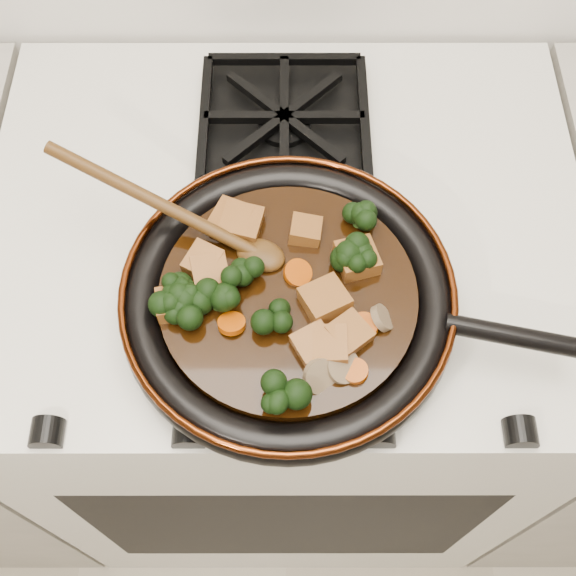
{
  "coord_description": "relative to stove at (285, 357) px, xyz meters",
  "views": [
    {
      "loc": [
        0.0,
        1.18,
        1.65
      ],
      "look_at": [
        0.0,
        1.55,
        0.97
      ],
      "focal_mm": 45.0,
      "sensor_mm": 36.0,
      "label": 1
    }
  ],
  "objects": [
    {
      "name": "stove",
      "position": [
        0.0,
        0.0,
        0.0
      ],
      "size": [
        0.76,
        0.6,
        0.9
      ],
      "primitive_type": "cube",
      "color": "silver",
      "rests_on": "ground"
    },
    {
      "name": "burner_grate_front",
      "position": [
        0.0,
        -0.14,
        0.46
      ],
      "size": [
        0.23,
        0.23,
        0.03
      ],
      "primitive_type": null,
      "color": "black",
      "rests_on": "stove"
    },
    {
      "name": "burner_grate_back",
      "position": [
        0.0,
        0.14,
        0.46
      ],
      "size": [
        0.23,
        0.23,
        0.03
      ],
      "primitive_type": null,
      "color": "black",
      "rests_on": "stove"
    },
    {
      "name": "skillet",
      "position": [
        0.01,
        -0.14,
        0.49
      ],
      "size": [
        0.49,
        0.37,
        0.05
      ],
      "rotation": [
        0.0,
        0.0,
        -0.21
      ],
      "color": "black",
      "rests_on": "burner_grate_front"
    },
    {
      "name": "braising_sauce",
      "position": [
        0.0,
        -0.14,
        0.5
      ],
      "size": [
        0.28,
        0.28,
        0.02
      ],
      "primitive_type": "cylinder",
      "color": "black",
      "rests_on": "skillet"
    },
    {
      "name": "tofu_cube_0",
      "position": [
        0.07,
        -0.19,
        0.52
      ],
      "size": [
        0.06,
        0.05,
        0.03
      ],
      "primitive_type": "cube",
      "rotation": [
        0.07,
        0.07,
        0.68
      ],
      "color": "brown",
      "rests_on": "braising_sauce"
    },
    {
      "name": "tofu_cube_1",
      "position": [
        0.02,
        -0.07,
        0.52
      ],
      "size": [
        0.04,
        0.04,
        0.03
      ],
      "primitive_type": "cube",
      "rotation": [
        0.12,
        0.1,
        1.45
      ],
      "color": "brown",
      "rests_on": "braising_sauce"
    },
    {
      "name": "tofu_cube_2",
      "position": [
        0.03,
        -0.2,
        0.52
      ],
      "size": [
        0.05,
        0.05,
        0.02
      ],
      "primitive_type": "cube",
      "rotation": [
        -0.06,
        -0.01,
        2.07
      ],
      "color": "brown",
      "rests_on": "braising_sauce"
    },
    {
      "name": "tofu_cube_3",
      "position": [
        -0.09,
        -0.11,
        0.52
      ],
      "size": [
        0.05,
        0.05,
        0.03
      ],
      "primitive_type": "cube",
      "rotation": [
        0.03,
        -0.09,
        1.08
      ],
      "color": "brown",
      "rests_on": "braising_sauce"
    },
    {
      "name": "tofu_cube_4",
      "position": [
        -0.08,
        -0.12,
        0.52
      ],
      "size": [
        0.05,
        0.05,
        0.03
      ],
      "primitive_type": "cube",
      "rotation": [
        0.11,
        -0.11,
        1.8
      ],
      "color": "brown",
      "rests_on": "braising_sauce"
    },
    {
      "name": "tofu_cube_5",
      "position": [
        -0.06,
        -0.05,
        0.52
      ],
      "size": [
        0.06,
        0.05,
        0.02
      ],
      "primitive_type": "cube",
      "rotation": [
        -0.04,
        -0.0,
        1.15
      ],
      "color": "brown",
      "rests_on": "braising_sauce"
    },
    {
      "name": "tofu_cube_6",
      "position": [
        -0.05,
        -0.06,
        0.52
      ],
      "size": [
        0.05,
        0.05,
        0.03
      ],
      "primitive_type": "cube",
      "rotation": [
        -0.0,
        -0.08,
        2.92
      ],
      "color": "brown",
      "rests_on": "braising_sauce"
    },
    {
      "name": "tofu_cube_7",
      "position": [
        0.04,
        -0.15,
        0.52
      ],
      "size": [
        0.06,
        0.06,
        0.03
      ],
      "primitive_type": "cube",
      "rotation": [
        0.02,
        0.11,
        2.05
      ],
      "color": "brown",
      "rests_on": "braising_sauce"
    },
    {
      "name": "tofu_cube_8",
      "position": [
        -0.12,
        -0.16,
        0.52
      ],
      "size": [
        0.04,
        0.04,
        0.03
      ],
      "primitive_type": "cube",
      "rotation": [
        -0.11,
        -0.03,
        0.17
      ],
      "color": "brown",
      "rests_on": "braising_sauce"
    },
    {
      "name": "tofu_cube_9",
      "position": [
        0.08,
        -0.1,
        0.52
      ],
      "size": [
        0.05,
        0.06,
        0.03
      ],
      "primitive_type": "cube",
      "rotation": [
        -0.06,
        0.04,
        0.27
      ],
      "color": "brown",
      "rests_on": "braising_sauce"
    },
    {
      "name": "tofu_cube_10",
      "position": [
        0.05,
        -0.21,
        0.52
      ],
      "size": [
        0.04,
        0.04,
        0.03
      ],
      "primitive_type": "cube",
      "rotation": [
        -0.1,
        -0.01,
        1.57
      ],
      "color": "brown",
      "rests_on": "braising_sauce"
    },
    {
      "name": "broccoli_floret_0",
      "position": [
        0.07,
        -0.11,
        0.52
      ],
      "size": [
        0.1,
        0.08,
        0.07
      ],
      "primitive_type": null,
      "rotation": [
        -0.25,
        -0.2,
        0.81
      ],
      "color": "black",
      "rests_on": "braising_sauce"
    },
    {
      "name": "broccoli_floret_1",
      "position": [
        0.08,
        -0.11,
        0.52
      ],
      "size": [
        0.1,
        0.08,
        0.08
      ],
      "primitive_type": null,
      "rotation": [
        0.24,
        -0.23,
        2.14
      ],
      "color": "black",
      "rests_on": "braising_sauce"
    },
    {
      "name": "broccoli_floret_2",
      "position": [
        -0.07,
        -0.16,
        0.52
      ],
      "size": [
        0.06,
        0.06,
        0.06
      ],
      "primitive_type": null,
      "rotation": [
        -0.09,
        0.09,
        0.06
      ],
      "color": "black",
      "rests_on": "braising_sauce"
    },
    {
      "name": "broccoli_floret_3",
      "position": [
        -0.1,
        -0.15,
        0.52
      ],
      "size": [
        0.08,
        0.08,
        0.07
      ],
      "primitive_type": null,
      "rotation": [
        0.17,
        0.21,
        2.78
      ],
      "color": "black",
      "rests_on": "braising_sauce"
    },
    {
      "name": "broccoli_floret_4",
      "position": [
        0.0,
        -0.26,
        0.52
      ],
      "size": [
        0.09,
        0.08,
        0.07
      ],
      "primitive_type": null,
      "rotation": [
        -0.12,
        0.21,
        2.8
      ],
      "color": "black",
      "rests_on": "braising_sauce"
    },
    {
      "name": "broccoli_floret_5",
      "position": [
        -0.12,
        -0.15,
        0.52
      ],
      "size": [
        0.09,
        0.08,
        0.06
      ],
      "primitive_type": null,
      "rotation": [
        -0.01,
        0.13,
        2.55
      ],
      "color": "black",
      "rests_on": "braising_sauce"
    },
    {
      "name": "broccoli_floret_6",
      "position": [
        -0.1,
        -0.16,
        0.52
      ],
      "size": [
        0.08,
        0.08,
        0.06
      ],
      "primitive_type": null,
      "rotation": [
        0.11,
        0.11,
        1.0
      ],
      "color": "black",
      "rests_on": "braising_sauce"
    },
    {
      "name": "broccoli_floret_7",
      "position": [
        -0.04,
        -0.12,
        0.52
      ],
      "size": [
        0.08,
        0.07,
        0.07
      ],
      "primitive_type": null,
      "rotation": [
        0.23,
        -0.11,
        1.91
      ],
      "color": "black",
      "rests_on": "braising_sauce"
    },
    {
      "name": "broccoli_floret_8",
      "position": [
        -0.01,
        -0.17,
        0.52
      ],
      "size": [
        0.08,
        0.08,
        0.06
      ],
      "primitive_type": null,
      "rotation": [
        -0.16,
        -0.15,
        0.47
      ],
      "color": "black",
      "rests_on": "braising_sauce"
    },
    {
      "name": "broccoli_floret_9",
      "position": [
        0.09,
        -0.05,
        0.52
      ],
      "size": [
        0.08,
        0.08,
        0.07
      ],
      "primitive_type": null,
      "rotation": [
        0.19,
        0.2,
        1.18
      ],
      "color": "black",
      "rests_on": "braising_sauce"
    },
    {
      "name": "carrot_coin_0",
      "position": [
        0.07,
        -0.23,
        0.51
      ],
      "size": [
        0.03,
        0.03,
        0.01
      ],
      "primitive_type": "cylinder",
      "rotation": [
        0.02,
        -0.15,
        0.0
      ],
      "color": "#A53E04",
      "rests_on": "braising_sauce"
    },
    {
      "name": "carrot_coin_1",
      "position": [
        0.06,
        -0.22,
        0.51
      ],
      "size": [
        0.03,
        0.03,
        0.01
      ],
      "primitive_type": "cylinder",
      "rotation": [
        0.2,
        0.01,
        0.0
      ],
      "color": "#A53E04",
      "rests_on": "braising_sauce"
    },
    {
      "name": "carrot_coin_2",
      "position": [
        0.02,
        -0.12,
        0.51
      ],
      "size": [
        0.03,
        0.03,
        0.02
      ],
      "primitive_type": "cylinder",
      "rotation": [
        0.22,
        0.3,
        0.0
      ],
      "color": "#A53E04",
      "rests_on": "braising_sauce"
    },
    {
      "name": "carrot_coin_3",
      "position": [
        -0.05,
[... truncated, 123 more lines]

